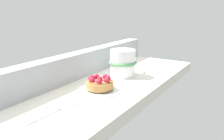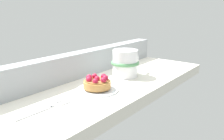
% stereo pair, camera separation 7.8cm
% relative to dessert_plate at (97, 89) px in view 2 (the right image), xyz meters
% --- Properties ---
extents(ground_plane, '(0.90, 0.31, 0.04)m').
position_rel_dessert_plate_xyz_m(ground_plane, '(0.07, 0.02, -0.02)').
color(ground_plane, silver).
extents(window_rail_back, '(0.88, 0.05, 0.09)m').
position_rel_dessert_plate_xyz_m(window_rail_back, '(0.07, 0.15, 0.04)').
color(window_rail_back, '#9EA3A8').
rests_on(window_rail_back, ground_plane).
extents(dessert_plate, '(0.13, 0.13, 0.01)m').
position_rel_dessert_plate_xyz_m(dessert_plate, '(0.00, 0.00, 0.00)').
color(dessert_plate, silver).
rests_on(dessert_plate, ground_plane).
extents(raspberry_tart, '(0.08, 0.08, 0.04)m').
position_rel_dessert_plate_xyz_m(raspberry_tart, '(0.00, 0.00, 0.02)').
color(raspberry_tart, '#B77F42').
rests_on(raspberry_tart, dessert_plate).
extents(coffee_mug, '(0.14, 0.10, 0.10)m').
position_rel_dessert_plate_xyz_m(coffee_mug, '(0.18, 0.02, 0.04)').
color(coffee_mug, white).
rests_on(coffee_mug, ground_plane).
extents(dessert_fork, '(0.16, 0.03, 0.01)m').
position_rel_dessert_plate_xyz_m(dessert_fork, '(-0.18, 0.01, -0.00)').
color(dessert_fork, silver).
rests_on(dessert_fork, ground_plane).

